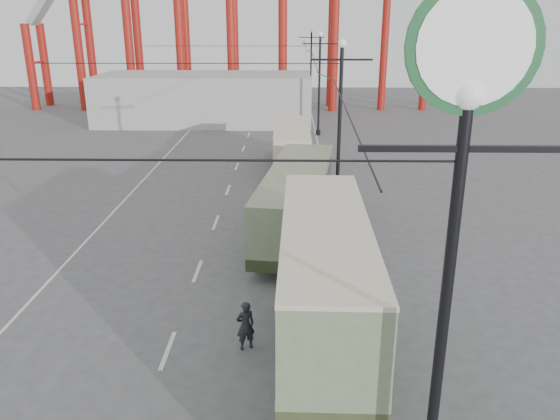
{
  "coord_description": "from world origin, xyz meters",
  "views": [
    {
      "loc": [
        2.96,
        -11.25,
        10.14
      ],
      "look_at": [
        2.56,
        9.42,
        3.0
      ],
      "focal_mm": 35.0,
      "sensor_mm": 36.0,
      "label": 1
    }
  ],
  "objects_px": {
    "pedestrian": "(245,325)",
    "single_decker_cream": "(292,145)",
    "lamp_post_near": "(460,176)",
    "double_decker_bus": "(324,294)",
    "single_decker_green": "(297,199)"
  },
  "relations": [
    {
      "from": "pedestrian",
      "to": "single_decker_cream",
      "type": "bearing_deg",
      "value": -117.94
    },
    {
      "from": "lamp_post_near",
      "to": "double_decker_bus",
      "type": "bearing_deg",
      "value": 106.45
    },
    {
      "from": "double_decker_bus",
      "to": "single_decker_green",
      "type": "bearing_deg",
      "value": 94.05
    },
    {
      "from": "double_decker_bus",
      "to": "single_decker_cream",
      "type": "distance_m",
      "value": 25.07
    },
    {
      "from": "lamp_post_near",
      "to": "single_decker_green",
      "type": "distance_m",
      "value": 18.53
    },
    {
      "from": "double_decker_bus",
      "to": "single_decker_green",
      "type": "height_order",
      "value": "double_decker_bus"
    },
    {
      "from": "single_decker_green",
      "to": "pedestrian",
      "type": "bearing_deg",
      "value": -92.15
    },
    {
      "from": "double_decker_bus",
      "to": "pedestrian",
      "type": "relative_size",
      "value": 5.52
    },
    {
      "from": "double_decker_bus",
      "to": "pedestrian",
      "type": "xyz_separation_m",
      "value": [
        -2.4,
        1.55,
        -1.97
      ]
    },
    {
      "from": "lamp_post_near",
      "to": "double_decker_bus",
      "type": "height_order",
      "value": "lamp_post_near"
    },
    {
      "from": "single_decker_cream",
      "to": "pedestrian",
      "type": "distance_m",
      "value": 23.54
    },
    {
      "from": "single_decker_green",
      "to": "double_decker_bus",
      "type": "bearing_deg",
      "value": -79.28
    },
    {
      "from": "single_decker_green",
      "to": "pedestrian",
      "type": "distance_m",
      "value": 10.43
    },
    {
      "from": "double_decker_bus",
      "to": "pedestrian",
      "type": "bearing_deg",
      "value": 148.16
    },
    {
      "from": "single_decker_green",
      "to": "pedestrian",
      "type": "xyz_separation_m",
      "value": [
        -1.77,
        -10.23,
        -1.04
      ]
    }
  ]
}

